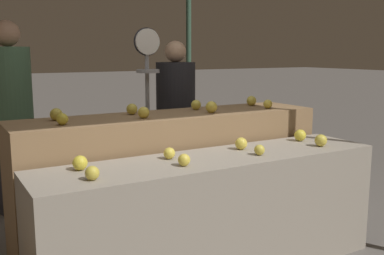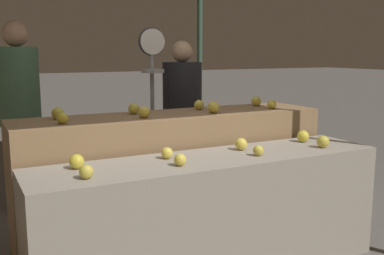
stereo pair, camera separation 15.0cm
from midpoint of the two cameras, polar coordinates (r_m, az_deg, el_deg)
display_counter_front at (r=3.02m, az=1.42°, el=-11.10°), size 2.37×0.55×0.79m
display_counter_back at (r=3.49m, az=-3.78°, el=-6.44°), size 2.37×0.55×1.00m
apple_front_0 at (r=2.46m, az=-14.28°, el=-5.64°), size 0.08×0.08×0.08m
apple_front_1 at (r=2.67m, az=-2.62°, el=-4.14°), size 0.07×0.07×0.07m
apple_front_2 at (r=2.97m, az=7.14°, el=-2.85°), size 0.07×0.07×0.07m
apple_front_3 at (r=3.33m, az=14.81°, el=-1.60°), size 0.09×0.09×0.09m
apple_front_4 at (r=2.67m, az=-15.60°, el=-4.36°), size 0.09×0.09×0.09m
apple_front_5 at (r=2.85m, az=-4.40°, el=-3.29°), size 0.07×0.07×0.07m
apple_front_6 at (r=3.13m, az=4.90°, el=-2.05°), size 0.09×0.09×0.09m
apple_front_7 at (r=3.49m, az=12.38°, el=-0.98°), size 0.09×0.09×0.09m
apple_back_0 at (r=3.00m, az=-17.53°, el=1.02°), size 0.08×0.08×0.08m
apple_back_1 at (r=3.17m, az=-7.51°, el=1.89°), size 0.08×0.08×0.08m
apple_back_2 at (r=3.42m, az=1.23°, el=2.60°), size 0.09×0.09×0.09m
apple_back_3 at (r=3.73m, az=8.48°, el=2.96°), size 0.07×0.07×0.07m
apple_back_4 at (r=3.20m, az=-18.15°, el=1.59°), size 0.08×0.08×0.08m
apple_back_5 at (r=3.37m, az=-8.90°, el=2.32°), size 0.08×0.08×0.08m
apple_back_6 at (r=3.61m, az=-0.67°, el=2.89°), size 0.08×0.08×0.08m
apple_back_7 at (r=3.91m, az=6.47°, el=3.38°), size 0.08×0.08×0.08m
produce_scale at (r=3.95m, az=-6.73°, el=5.56°), size 0.24×0.20×1.67m
person_vendor_at_scale at (r=4.44m, az=-3.04°, el=2.21°), size 0.48×0.48×1.57m
person_customer_left at (r=4.31m, az=-22.90°, el=2.69°), size 0.46×0.46×1.73m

